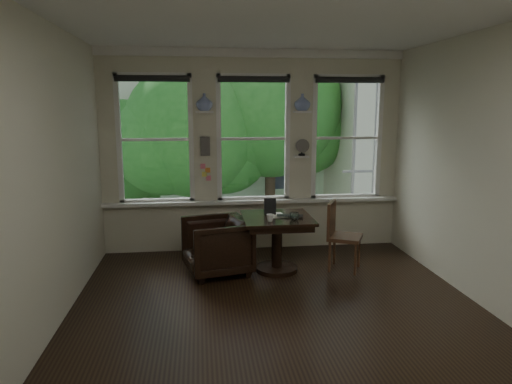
{
  "coord_description": "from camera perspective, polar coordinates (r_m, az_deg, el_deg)",
  "views": [
    {
      "loc": [
        -0.81,
        -4.62,
        2.17
      ],
      "look_at": [
        -0.12,
        0.9,
        1.13
      ],
      "focal_mm": 32.0,
      "sensor_mm": 36.0,
      "label": 1
    }
  ],
  "objects": [
    {
      "name": "ground",
      "position": [
        5.16,
        2.69,
        -14.27
      ],
      "size": [
        4.5,
        4.5,
        0.0
      ],
      "primitive_type": "plane",
      "color": "black",
      "rests_on": "ground"
    },
    {
      "name": "ceiling",
      "position": [
        4.76,
        3.02,
        20.61
      ],
      "size": [
        4.5,
        4.5,
        0.0
      ],
      "primitive_type": "plane",
      "rotation": [
        3.14,
        0.0,
        0.0
      ],
      "color": "silver",
      "rests_on": "ground"
    },
    {
      "name": "wall_back",
      "position": [
        6.95,
        -0.35,
        5.04
      ],
      "size": [
        4.5,
        0.0,
        4.5
      ],
      "primitive_type": "plane",
      "rotation": [
        1.57,
        0.0,
        0.0
      ],
      "color": "beige",
      "rests_on": "ground"
    },
    {
      "name": "wall_front",
      "position": [
        2.59,
        11.44,
        -4.6
      ],
      "size": [
        4.5,
        0.0,
        4.5
      ],
      "primitive_type": "plane",
      "rotation": [
        -1.57,
        0.0,
        0.0
      ],
      "color": "beige",
      "rests_on": "ground"
    },
    {
      "name": "wall_left",
      "position": [
        4.88,
        -24.17,
        1.77
      ],
      "size": [
        0.0,
        4.5,
        4.5
      ],
      "primitive_type": "plane",
      "rotation": [
        1.57,
        0.0,
        1.57
      ],
      "color": "beige",
      "rests_on": "ground"
    },
    {
      "name": "wall_right",
      "position": [
        5.58,
        26.28,
        2.59
      ],
      "size": [
        0.0,
        4.5,
        4.5
      ],
      "primitive_type": "plane",
      "rotation": [
        1.57,
        0.0,
        -1.57
      ],
      "color": "beige",
      "rests_on": "ground"
    },
    {
      "name": "window_left",
      "position": [
        6.91,
        -12.45,
        6.43
      ],
      "size": [
        1.1,
        0.12,
        1.9
      ],
      "primitive_type": null,
      "color": "white",
      "rests_on": "ground"
    },
    {
      "name": "window_center",
      "position": [
        6.93,
        -0.35,
        6.69
      ],
      "size": [
        1.1,
        0.12,
        1.9
      ],
      "primitive_type": null,
      "color": "white",
      "rests_on": "ground"
    },
    {
      "name": "window_right",
      "position": [
        7.24,
        11.19,
        6.66
      ],
      "size": [
        1.1,
        0.12,
        1.9
      ],
      "primitive_type": null,
      "color": "white",
      "rests_on": "ground"
    },
    {
      "name": "shelf_left",
      "position": [
        6.77,
        -6.46,
        9.92
      ],
      "size": [
        0.26,
        0.16,
        0.03
      ],
      "primitive_type": "cube",
      "color": "white",
      "rests_on": "ground"
    },
    {
      "name": "shelf_right",
      "position": [
        6.94,
        5.79,
        9.94
      ],
      "size": [
        0.26,
        0.16,
        0.03
      ],
      "primitive_type": "cube",
      "color": "white",
      "rests_on": "ground"
    },
    {
      "name": "intercom",
      "position": [
        6.82,
        -6.37,
        5.72
      ],
      "size": [
        0.14,
        0.06,
        0.28
      ],
      "primitive_type": "cube",
      "color": "#59544F",
      "rests_on": "ground"
    },
    {
      "name": "sticky_notes",
      "position": [
        6.86,
        -6.31,
        2.81
      ],
      "size": [
        0.16,
        0.01,
        0.24
      ],
      "primitive_type": null,
      "color": "pink",
      "rests_on": "ground"
    },
    {
      "name": "desk_fan",
      "position": [
        6.95,
        5.74,
        5.24
      ],
      "size": [
        0.2,
        0.2,
        0.24
      ],
      "primitive_type": null,
      "color": "#59544F",
      "rests_on": "ground"
    },
    {
      "name": "vase_left",
      "position": [
        6.77,
        -6.48,
        11.09
      ],
      "size": [
        0.24,
        0.24,
        0.25
      ],
      "primitive_type": "imported",
      "color": "white",
      "rests_on": "shelf_left"
    },
    {
      "name": "vase_right",
      "position": [
        6.94,
        5.81,
        11.09
      ],
      "size": [
        0.24,
        0.24,
        0.25
      ],
      "primitive_type": "imported",
      "color": "white",
      "rests_on": "shelf_right"
    },
    {
      "name": "table",
      "position": [
        6.12,
        2.62,
        -6.49
      ],
      "size": [
        0.9,
        0.9,
        0.75
      ],
      "primitive_type": null,
      "color": "black",
      "rests_on": "ground"
    },
    {
      "name": "armchair_left",
      "position": [
        6.05,
        -4.93,
        -6.74
      ],
      "size": [
        0.98,
        0.96,
        0.74
      ],
      "primitive_type": "imported",
      "rotation": [
        0.0,
        0.0,
        -1.33
      ],
      "color": "black",
      "rests_on": "ground"
    },
    {
      "name": "cushion_red",
      "position": [
        6.03,
        -4.94,
        -6.03
      ],
      "size": [
        0.45,
        0.45,
        0.06
      ],
      "primitive_type": "cube",
      "color": "maroon",
      "rests_on": "armchair_left"
    },
    {
      "name": "side_chair_right",
      "position": [
        6.25,
        11.07,
        -5.5
      ],
      "size": [
        0.57,
        0.57,
        0.92
      ],
      "primitive_type": null,
      "rotation": [
        0.0,
        0.0,
        1.1
      ],
      "color": "#452618",
      "rests_on": "ground"
    },
    {
      "name": "laptop",
      "position": [
        5.95,
        4.25,
        -3.14
      ],
      "size": [
        0.38,
        0.28,
        0.03
      ],
      "primitive_type": "imported",
      "rotation": [
        0.0,
        0.0,
        -0.18
      ],
      "color": "black",
      "rests_on": "table"
    },
    {
      "name": "mug",
      "position": [
        5.76,
        1.79,
        -3.24
      ],
      "size": [
        0.1,
        0.1,
        0.09
      ],
      "primitive_type": "imported",
      "rotation": [
        0.0,
        0.0,
        0.09
      ],
      "color": "white",
      "rests_on": "table"
    },
    {
      "name": "drinking_glass",
      "position": [
        5.84,
        4.83,
        -3.02
      ],
      "size": [
        0.14,
        0.14,
        0.1
      ],
      "primitive_type": "imported",
      "rotation": [
        0.0,
        0.0,
        0.15
      ],
      "color": "white",
      "rests_on": "table"
    },
    {
      "name": "tablet",
      "position": [
        6.1,
        1.77,
        -1.82
      ],
      "size": [
        0.17,
        0.1,
        0.22
      ],
      "primitive_type": "cube",
      "rotation": [
        -0.26,
        0.0,
        -0.13
      ],
      "color": "black",
      "rests_on": "table"
    },
    {
      "name": "papers",
      "position": [
        6.09,
        2.56,
        -2.91
      ],
      "size": [
        0.27,
        0.33,
        0.0
      ],
      "primitive_type": "cube",
      "rotation": [
        0.0,
        0.0,
        0.17
      ],
      "color": "silver",
      "rests_on": "table"
    }
  ]
}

